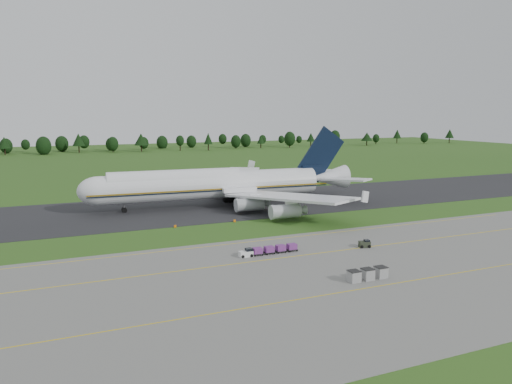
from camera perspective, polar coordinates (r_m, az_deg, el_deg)
name	(u,v)px	position (r m, az deg, el deg)	size (l,w,h in m)	color
ground	(252,229)	(106.69, -0.48, -4.23)	(600.00, 600.00, 0.00)	#2A5018
apron	(339,276)	(77.65, 9.43, -9.49)	(300.00, 52.00, 0.06)	slate
taxiway	(211,206)	(132.38, -5.18, -1.62)	(300.00, 40.00, 0.08)	black
apron_markings	(315,263)	(83.33, 6.80, -8.10)	(300.00, 30.20, 0.01)	gold
tree_line	(94,143)	(318.16, -18.04, 5.39)	(529.25, 22.34, 11.81)	black
aircraft	(218,184)	(131.31, -4.42, 0.91)	(73.95, 72.12, 20.80)	white
baggage_train	(268,250)	(87.84, 1.36, -6.65)	(10.93, 1.40, 1.34)	white
utility_cart	(365,244)	(94.25, 12.30, -5.87)	(2.27, 1.70, 1.11)	#292F21
uld_row	(368,274)	(76.68, 12.63, -9.14)	(6.50, 1.70, 1.68)	gray
edge_markers	(235,221)	(113.03, -2.46, -3.33)	(27.89, 0.30, 0.60)	orange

